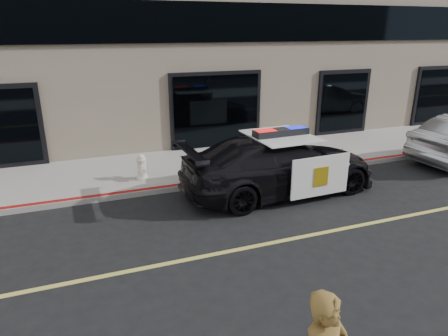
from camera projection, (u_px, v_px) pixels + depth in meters
name	position (u px, v px, depth m)	size (l,w,h in m)	color
ground	(358.00, 226.00, 9.20)	(120.00, 120.00, 0.00)	black
sidewalk_n	(260.00, 158.00, 13.81)	(60.00, 3.50, 0.15)	gray
police_car	(279.00, 164.00, 10.88)	(2.76, 5.66, 1.80)	black
fire_hydrant	(142.00, 167.00, 11.54)	(0.35, 0.48, 0.77)	#EFE1C7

